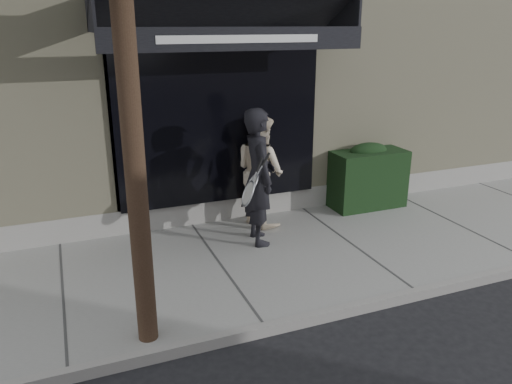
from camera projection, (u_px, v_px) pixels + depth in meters
name	position (u px, v px, depth m)	size (l,w,h in m)	color
ground	(348.00, 249.00, 7.46)	(80.00, 80.00, 0.00)	black
sidewalk	(348.00, 245.00, 7.44)	(20.00, 3.00, 0.12)	gray
curb	(416.00, 294.00, 6.08)	(20.00, 0.10, 0.14)	gray
building_facade	(235.00, 46.00, 10.94)	(14.30, 8.04, 5.64)	beige
hedge	(366.00, 176.00, 8.74)	(1.30, 0.70, 1.14)	black
pedestrian_front	(259.00, 177.00, 7.13)	(0.69, 0.96, 1.99)	black
pedestrian_back	(260.00, 170.00, 7.87)	(0.88, 1.01, 1.77)	beige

